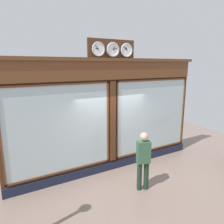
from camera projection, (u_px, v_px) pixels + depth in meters
ground_plane at (173, 218)px, 4.95m from camera, size 14.00×14.00×0.00m
shop_facade at (110, 115)px, 7.01m from camera, size 6.87×0.42×4.23m
pedestrian at (143, 159)px, 5.92m from camera, size 0.41×0.33×1.69m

